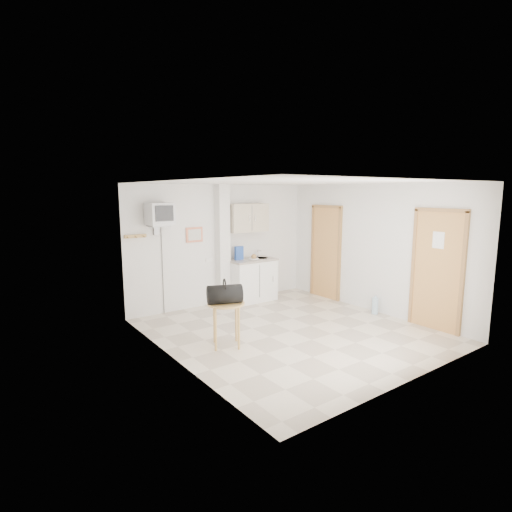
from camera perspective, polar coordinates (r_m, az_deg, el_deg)
ground at (r=6.95m, az=5.07°, el=-10.63°), size 4.50×4.50×0.00m
room_envelope at (r=6.81m, az=6.29°, el=2.27°), size 4.24×4.54×2.55m
kitchenette at (r=8.61m, az=-0.74°, el=-1.17°), size 1.03×0.58×2.10m
crt_television at (r=7.52m, az=-13.60°, el=5.76°), size 0.44×0.45×2.15m
round_table at (r=6.14m, az=-4.30°, el=-7.56°), size 0.57×0.57×0.69m
duffel_bag at (r=6.01m, az=-4.50°, el=-5.44°), size 0.58×0.45×0.38m
water_bottle at (r=8.14m, az=16.64°, el=-6.81°), size 0.12×0.12×0.36m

